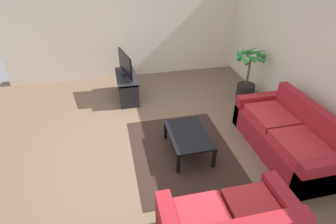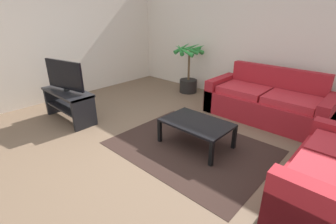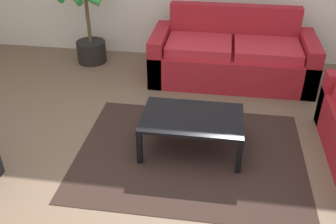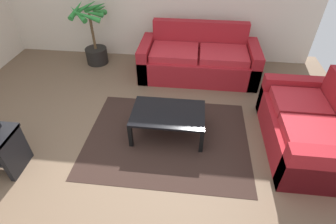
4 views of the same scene
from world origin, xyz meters
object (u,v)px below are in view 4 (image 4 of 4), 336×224
Objects in this scene: potted_palm at (94,38)px; coffee_table at (168,115)px; couch_main at (198,61)px; couch_loveseat at (308,129)px.

coffee_table is at bearing -49.17° from potted_palm.
potted_palm is (-1.64, 1.90, 0.18)m from coffee_table.
couch_main is 2.14× the size of coffee_table.
potted_palm reaches higher than couch_main.
coffee_table is 0.83× the size of potted_palm.
couch_main is 1.78× the size of potted_palm.
couch_loveseat is at bearing -29.29° from potted_palm.
coffee_table is at bearing 179.05° from couch_loveseat.
potted_palm is (-3.44, 1.93, 0.21)m from couch_loveseat.
potted_palm is (-2.00, 0.27, 0.21)m from couch_main.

